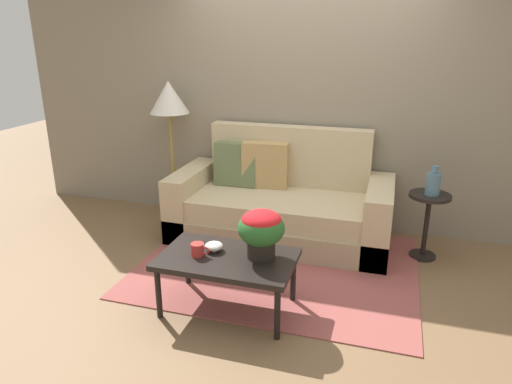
{
  "coord_description": "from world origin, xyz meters",
  "views": [
    {
      "loc": [
        0.87,
        -3.5,
        1.97
      ],
      "look_at": [
        -0.17,
        -0.03,
        0.71
      ],
      "focal_mm": 32.48,
      "sensor_mm": 36.0,
      "label": 1
    }
  ],
  "objects": [
    {
      "name": "snack_bowl",
      "position": [
        -0.32,
        -0.63,
        0.47
      ],
      "size": [
        0.14,
        0.14,
        0.07
      ],
      "color": "silver",
      "rests_on": "coffee_table"
    },
    {
      "name": "table_vase",
      "position": [
        1.25,
        0.61,
        0.72
      ],
      "size": [
        0.13,
        0.13,
        0.26
      ],
      "color": "slate",
      "rests_on": "side_table"
    },
    {
      "name": "couch",
      "position": [
        -0.14,
        0.69,
        0.33
      ],
      "size": [
        2.11,
        0.94,
        1.07
      ],
      "color": "tan",
      "rests_on": "ground"
    },
    {
      "name": "coffee_mug",
      "position": [
        -0.4,
        -0.73,
        0.48
      ],
      "size": [
        0.14,
        0.09,
        0.1
      ],
      "color": "red",
      "rests_on": "coffee_table"
    },
    {
      "name": "floor_lamp",
      "position": [
        -1.4,
        0.89,
        1.24
      ],
      "size": [
        0.41,
        0.41,
        1.49
      ],
      "color": "olive",
      "rests_on": "ground"
    },
    {
      "name": "ground_plane",
      "position": [
        0.0,
        0.0,
        0.0
      ],
      "size": [
        14.0,
        14.0,
        0.0
      ],
      "primitive_type": "plane",
      "color": "brown"
    },
    {
      "name": "side_table",
      "position": [
        1.24,
        0.62,
        0.42
      ],
      "size": [
        0.36,
        0.36,
        0.61
      ],
      "color": "black",
      "rests_on": "ground"
    },
    {
      "name": "wall_back",
      "position": [
        0.0,
        1.19,
        1.33
      ],
      "size": [
        6.4,
        0.12,
        2.67
      ],
      "primitive_type": "cube",
      "color": "gray",
      "rests_on": "ground"
    },
    {
      "name": "coffee_table",
      "position": [
        -0.19,
        -0.69,
        0.39
      ],
      "size": [
        0.98,
        0.59,
        0.43
      ],
      "color": "black",
      "rests_on": "ground"
    },
    {
      "name": "area_rug",
      "position": [
        0.0,
        0.07,
        0.01
      ],
      "size": [
        2.38,
        1.86,
        0.01
      ],
      "primitive_type": "cube",
      "color": "#994C47",
      "rests_on": "ground"
    },
    {
      "name": "potted_plant",
      "position": [
        0.04,
        -0.62,
        0.65
      ],
      "size": [
        0.33,
        0.33,
        0.36
      ],
      "color": "black",
      "rests_on": "coffee_table"
    }
  ]
}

